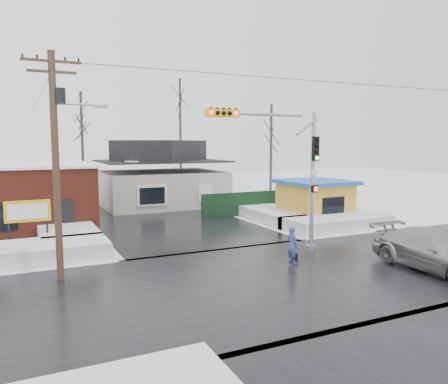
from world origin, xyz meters
name	(u,v)px	position (x,y,z in m)	size (l,w,h in m)	color
ground	(276,277)	(0.00, 0.00, 0.00)	(120.00, 120.00, 0.00)	white
road_ns	(276,277)	(0.00, 0.00, 0.01)	(10.00, 120.00, 0.02)	black
road_ew	(276,277)	(0.00, 0.00, 0.01)	(120.00, 10.00, 0.02)	black
snowbank_nw	(31,253)	(-9.00, 7.00, 0.40)	(7.00, 3.00, 0.80)	white
snowbank_ne	(337,222)	(9.00, 7.00, 0.40)	(7.00, 3.00, 0.80)	white
snowbank_nside_w	(65,230)	(-7.00, 12.00, 0.40)	(3.00, 8.00, 0.80)	white
snowbank_nside_e	(269,213)	(7.00, 12.00, 0.40)	(3.00, 8.00, 0.80)	white
traffic_signal	(287,163)	(2.43, 2.97, 4.54)	(6.05, 0.68, 7.00)	gray
utility_pole	(57,152)	(-7.93, 3.50, 5.11)	(3.15, 0.44, 9.00)	#382619
marquee_sign	(28,213)	(-9.00, 9.49, 1.92)	(2.20, 0.21, 2.55)	black
house	(161,176)	(2.00, 22.00, 2.62)	(10.40, 8.40, 5.76)	#BCB6AA
kiosk	(315,200)	(9.50, 9.99, 1.46)	(4.60, 4.60, 2.88)	gold
fence	(250,203)	(6.50, 14.00, 0.90)	(8.00, 0.12, 1.80)	black
tree_far_left	(81,115)	(-4.00, 26.00, 7.95)	(3.00, 3.00, 10.00)	#332821
tree_far_mid	(180,103)	(6.00, 28.00, 9.54)	(3.00, 3.00, 12.00)	#332821
tree_far_right	(271,125)	(12.00, 20.00, 7.16)	(3.00, 3.00, 9.00)	#332821
pedestrian	(292,245)	(1.81, 1.47, 0.85)	(0.62, 0.41, 1.70)	#38489D
car	(436,251)	(6.70, -2.17, 0.86)	(2.40, 5.89, 1.71)	#9EA1A5
shopping_bag	(295,258)	(2.08, 1.66, 0.17)	(0.28, 0.12, 0.35)	black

